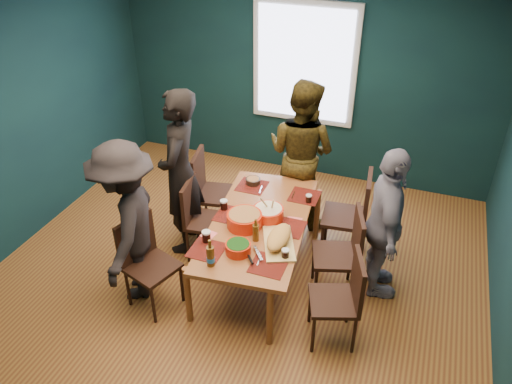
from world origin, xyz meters
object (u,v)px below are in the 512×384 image
Objects in this scene: person_back at (301,153)px; bowl_dumpling at (268,213)px; person_right at (385,225)px; cutting_board at (279,239)px; chair_left_near at (145,256)px; bowl_salad at (244,219)px; chair_right_mid at (346,249)px; person_far_left at (180,173)px; dining_table at (259,226)px; chair_right_far at (354,210)px; chair_left_far at (208,186)px; person_near_left at (128,223)px; chair_right_near at (344,294)px; bowl_herbs at (238,248)px; chair_left_mid at (199,214)px.

person_back is 1.11m from bowl_dumpling.
cutting_board is at bearing 104.26° from person_right.
person_right is at bearing 5.56° from cutting_board.
person_back reaches higher than person_right.
bowl_salad is (0.78, 0.59, 0.22)m from chair_left_near.
person_far_left is at bearing 157.21° from chair_right_mid.
person_right is at bearing 76.29° from person_far_left.
person_back is (0.09, 1.18, 0.25)m from dining_table.
chair_right_far is 1.87m from person_far_left.
dining_table is 1.03m from person_far_left.
chair_right_mid is (0.03, -0.62, -0.04)m from chair_right_far.
dining_table is at bearing -45.25° from chair_left_far.
person_near_left is 1.41m from cutting_board.
chair_left_far is 1.01m from bowl_salad.
chair_right_far is 1.23m from bowl_salad.
chair_right_near is 1.97m from person_back.
chair_right_mid is at bearing 81.57° from chair_right_near.
person_back is 1.05× the size of person_near_left.
chair_right_far is (1.72, 1.36, 0.04)m from chair_left_near.
chair_right_far is 0.58× the size of person_back.
chair_left_far is 4.24× the size of bowl_herbs.
chair_right_mid reaches higher than bowl_salad.
bowl_salad is at bearing -132.63° from bowl_dumpling.
bowl_salad is (0.85, -0.33, -0.16)m from person_far_left.
chair_right_near is at bearing -34.08° from bowl_dumpling.
dining_table is 1.99× the size of chair_right_mid.
chair_right_near is 1.12m from bowl_dumpling.
person_back is at bearing 98.06° from chair_right_near.
chair_right_near is 0.49× the size of person_far_left.
person_back reaches higher than bowl_dumpling.
bowl_herbs is at bearing -49.41° from chair_left_mid.
chair_right_near is at bearing 74.92° from person_near_left.
chair_left_mid is 1.64m from chair_right_far.
person_far_left is at bearing 154.63° from person_near_left.
person_near_left is at bearing 72.25° from person_back.
chair_right_mid is 2.07m from person_near_left.
person_right is at bearing 30.97° from bowl_herbs.
chair_right_mid is 0.51× the size of person_far_left.
chair_right_mid is 1.01m from bowl_salad.
chair_left_mid reaches higher than bowl_salad.
bowl_dumpling reaches higher than chair_right_mid.
chair_right_far is at bearing 106.36° from person_near_left.
chair_right_mid is at bearing 70.94° from person_far_left.
person_near_left is at bearing 176.62° from chair_left_near.
bowl_salad reaches higher than dining_table.
dining_table is 1.02× the size of person_far_left.
chair_left_far is 2.89× the size of bowl_salad.
person_back is at bearing 106.87° from chair_right_mid.
chair_left_far is at bearing 150.73° from bowl_dumpling.
chair_right_far is 0.55× the size of person_far_left.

